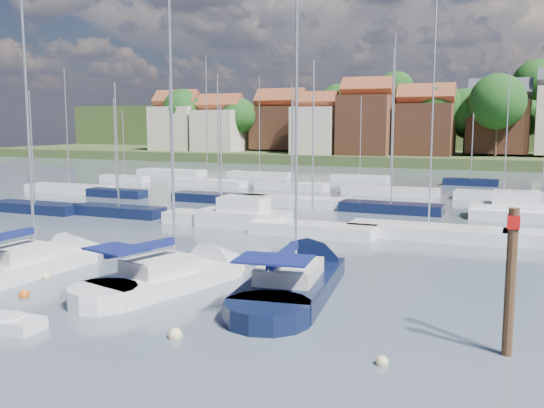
% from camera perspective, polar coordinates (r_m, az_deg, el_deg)
% --- Properties ---
extents(ground, '(260.00, 260.00, 0.00)m').
position_cam_1_polar(ground, '(62.73, 9.64, 0.47)').
color(ground, '#3E4A55').
rests_on(ground, ground).
extents(sailboat_left, '(3.52, 11.41, 15.34)m').
position_cam_1_polar(sailboat_left, '(34.97, -20.38, -5.08)').
color(sailboat_left, silver).
rests_on(sailboat_left, ground).
extents(sailboat_centre, '(6.00, 11.90, 15.64)m').
position_cam_1_polar(sailboat_centre, '(30.30, -7.88, -6.61)').
color(sailboat_centre, silver).
rests_on(sailboat_centre, ground).
extents(sailboat_navy, '(5.21, 13.67, 18.37)m').
position_cam_1_polar(sailboat_navy, '(29.75, 2.78, -6.82)').
color(sailboat_navy, black).
rests_on(sailboat_navy, ground).
extents(tender, '(2.80, 1.34, 0.60)m').
position_cam_1_polar(tender, '(25.55, -23.64, -10.22)').
color(tender, silver).
rests_on(tender, ground).
extents(timber_piling, '(0.40, 0.40, 7.28)m').
position_cam_1_polar(timber_piling, '(22.05, 21.40, -9.19)').
color(timber_piling, '#4C331E').
rests_on(timber_piling, ground).
extents(buoy_c, '(0.49, 0.49, 0.49)m').
position_cam_1_polar(buoy_c, '(29.75, -22.29, -8.10)').
color(buoy_c, '#D85914').
rests_on(buoy_c, ground).
extents(buoy_d, '(0.53, 0.53, 0.53)m').
position_cam_1_polar(buoy_d, '(22.93, -9.09, -12.32)').
color(buoy_d, beige).
rests_on(buoy_d, ground).
extents(buoy_e, '(0.43, 0.43, 0.43)m').
position_cam_1_polar(buoy_e, '(32.12, -2.90, -6.37)').
color(buoy_e, beige).
rests_on(buoy_e, ground).
extents(buoy_f, '(0.41, 0.41, 0.41)m').
position_cam_1_polar(buoy_f, '(20.66, 10.30, -14.65)').
color(buoy_f, beige).
rests_on(buoy_f, ground).
extents(buoy_g, '(0.46, 0.46, 0.46)m').
position_cam_1_polar(buoy_g, '(31.11, -7.08, -6.88)').
color(buoy_g, '#D85914').
rests_on(buoy_g, ground).
extents(buoy_h, '(0.43, 0.43, 0.43)m').
position_cam_1_polar(buoy_h, '(32.67, -20.46, -6.61)').
color(buoy_h, beige).
rests_on(buoy_h, ground).
extents(marina_field, '(79.62, 41.41, 15.93)m').
position_cam_1_polar(marina_field, '(57.57, 10.39, 0.24)').
color(marina_field, silver).
rests_on(marina_field, ground).
extents(far_shore_town, '(212.46, 90.00, 22.27)m').
position_cam_1_polar(far_shore_town, '(153.78, 18.48, 6.16)').
color(far_shore_town, '#3F4B25').
rests_on(far_shore_town, ground).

